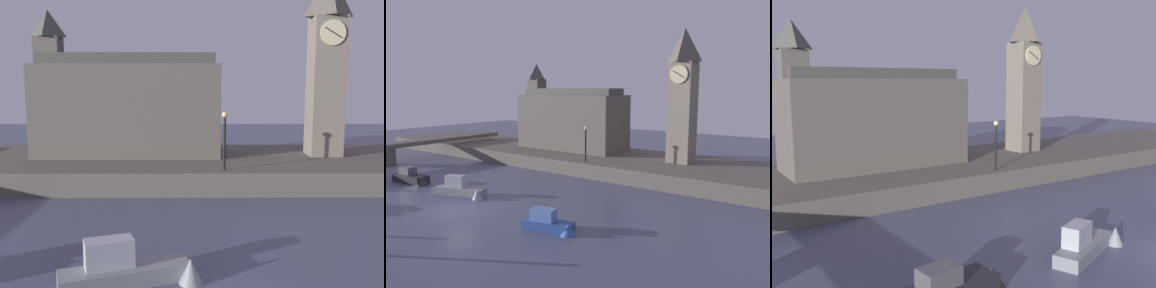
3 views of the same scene
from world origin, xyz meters
TOP-DOWN VIEW (x-y plane):
  - ground_plane at (0.00, 0.00)m, footprint 120.00×120.00m
  - far_embankment at (0.00, 20.00)m, footprint 70.00×12.00m
  - clock_tower at (8.75, 20.66)m, footprint 2.56×2.59m
  - parliament_hall at (-6.22, 21.36)m, footprint 13.62×5.50m
  - streetlamp at (0.87, 14.94)m, footprint 0.36×0.36m
  - boat_tour_blue at (8.21, 1.05)m, footprint 4.08×2.06m
  - boat_barge_dark at (-10.70, 2.65)m, footprint 4.59×1.80m
  - boat_cruiser_grey at (-3.18, 2.78)m, footprint 5.29×2.63m

SIDE VIEW (x-z plane):
  - ground_plane at x=0.00m, z-range 0.00..0.00m
  - boat_tour_blue at x=8.21m, z-range -0.28..1.15m
  - boat_cruiser_grey at x=-3.18m, z-range -0.42..1.42m
  - boat_barge_dark at x=-10.70m, z-range -0.26..1.26m
  - far_embankment at x=0.00m, z-range 0.00..1.50m
  - streetlamp at x=0.87m, z-range 1.97..5.63m
  - parliament_hall at x=-6.22m, z-range -0.14..10.57m
  - clock_tower at x=8.75m, z-range 1.76..15.16m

